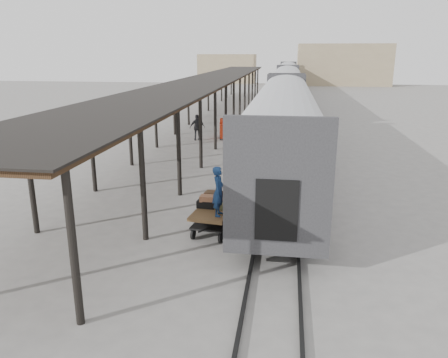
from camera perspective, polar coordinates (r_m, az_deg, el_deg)
ground at (r=17.12m, az=-3.76°, el=-5.41°), size 160.00×160.00×0.00m
train at (r=49.48m, az=8.20°, el=11.84°), size 3.45×76.01×4.01m
canopy at (r=40.20m, az=-1.50°, el=12.91°), size 4.90×64.30×4.15m
rails at (r=49.95m, az=8.09°, el=8.85°), size 1.54×150.00×0.12m
building_far at (r=94.19m, az=15.22°, el=14.23°), size 18.00×10.00×8.00m
building_left at (r=98.53m, az=0.47°, el=14.25°), size 12.00×8.00×6.00m
baggage_cart at (r=15.92m, az=-1.22°, el=-4.58°), size 1.56×2.55×0.86m
suitcase_stack at (r=16.14m, az=-1.30°, el=-2.80°), size 1.36×1.15×0.45m
luggage_tug at (r=33.49m, az=0.29°, el=6.50°), size 1.26×1.78×1.44m
porter at (r=14.92m, az=-0.71°, el=-1.61°), size 0.45×0.66×1.74m
pedestrian at (r=32.58m, az=-3.50°, el=6.73°), size 1.22×0.81×1.93m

